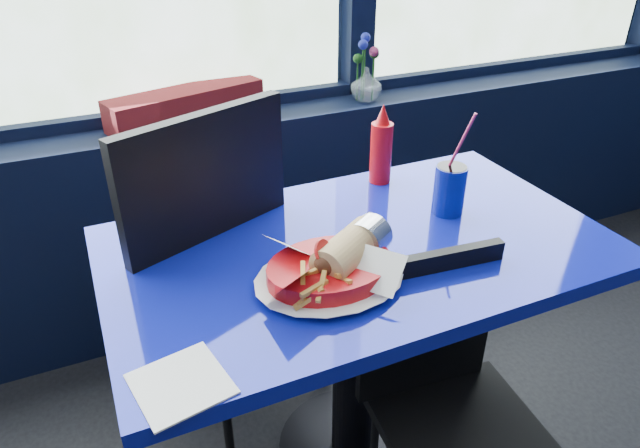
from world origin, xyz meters
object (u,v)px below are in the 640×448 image
Objects in this scene: food_basket at (332,267)px; soda_cup at (449,188)px; near_table at (357,303)px; planter_box at (187,105)px; flower_vase at (366,81)px; ketchup_bottle at (381,148)px; chair_near_back at (223,252)px; chair_near_front at (448,394)px.

soda_cup is (0.41, 0.16, 0.03)m from food_basket.
near_table is 2.22× the size of planter_box.
flower_vase is (0.45, 0.82, 0.31)m from near_table.
food_basket is at bearing -158.72° from soda_cup.
food_basket is 1.38× the size of ketchup_bottle.
planter_box reaches higher than food_basket.
food_basket is at bearing 85.51° from chair_near_back.
chair_near_back reaches higher than flower_vase.
near_table is at bearing -92.24° from planter_box.
flower_vase reaches higher than near_table.
soda_cup is (0.17, 0.31, 0.36)m from chair_near_front.
chair_near_back is 3.32× the size of food_basket.
near_table is 4.35× the size of soda_cup.
near_table is 0.99m from flower_vase.
chair_near_back is at bearing -144.52° from flower_vase.
soda_cup is (0.49, -0.83, -0.04)m from planter_box.
food_basket is at bearing -137.98° from near_table.
flower_vase is at bearing 77.52° from soda_cup.
chair_near_front is 2.49× the size of food_basket.
food_basket is (-0.23, 0.15, 0.33)m from chair_near_front.
near_table is at bearing -126.95° from ketchup_bottle.
food_basket is (0.08, -0.99, -0.07)m from planter_box.
chair_near_front is at bearing -119.18° from soda_cup.
ketchup_bottle is (-0.24, -0.54, -0.02)m from flower_vase.
planter_box is 1.69× the size of food_basket.
chair_near_front is 0.51m from soda_cup.
flower_vase reaches higher than chair_near_front.
chair_near_back is at bearing 127.65° from chair_near_front.
near_table is at bearing 34.54° from food_basket.
flower_vase is 0.89× the size of soda_cup.
flower_vase is at bearing 61.18° from near_table.
ketchup_bottle is (0.42, -0.60, -0.00)m from planter_box.
planter_box is 2.33× the size of ketchup_bottle.
food_basket is 0.52m from ketchup_bottle.
chair_near_front is 1.22m from flower_vase.
planter_box is (-0.21, 0.88, 0.29)m from near_table.
ketchup_bottle is at bearing -70.55° from planter_box.
flower_vase reaches higher than ketchup_bottle.
soda_cup reaches higher than food_basket.
chair_near_front is 3.25× the size of flower_vase.
food_basket is 1.16× the size of soda_cup.
near_table is at bearing -171.11° from soda_cup.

